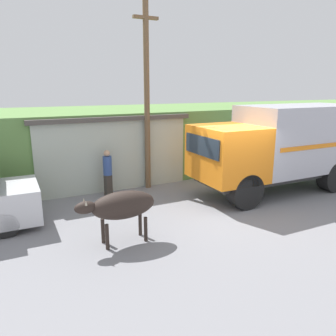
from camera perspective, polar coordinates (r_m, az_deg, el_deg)
The scene contains 7 objects.
ground_plane at distance 10.52m, azimuth 11.29°, elevation -7.05°, with size 60.00×60.00×0.00m, color gray.
hillside_embankment at distance 15.52m, azimuth -2.79°, elevation 5.33°, with size 32.00×5.63×2.78m.
building_backdrop at distance 13.06m, azimuth -10.67°, elevation 3.35°, with size 5.82×2.70×2.71m.
cargo_truck at distance 12.37m, azimuth 19.40°, elevation 3.91°, with size 6.44×2.27×3.08m.
brown_cow at distance 7.97m, azimuth -8.09°, elevation -6.53°, with size 1.94×0.67×1.30m.
pedestrian_on_hill at distance 11.49m, azimuth -10.47°, elevation -0.45°, with size 0.40×0.40×1.63m.
utility_pole at distance 11.94m, azimuth -3.72°, elevation 13.03°, with size 0.90×0.20×6.80m.
Camera 1 is at (-6.07, -7.73, 3.73)m, focal length 35.00 mm.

